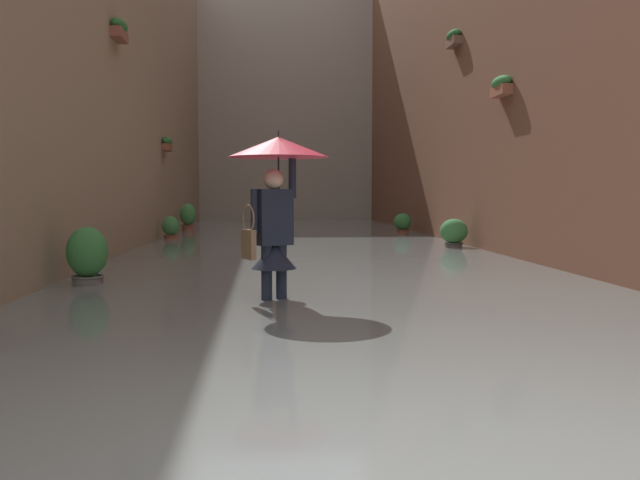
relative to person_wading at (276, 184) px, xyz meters
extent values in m
plane|color=slate|center=(-0.73, -8.01, -1.49)|extent=(63.52, 63.52, 0.00)
cube|color=slate|center=(-0.73, -8.01, -1.38)|extent=(7.98, 31.41, 0.22)
cube|color=#9E563D|center=(-4.23, -4.87, 1.76)|extent=(0.20, 0.70, 0.18)
ellipsoid|color=#387F3D|center=(-4.23, -4.87, 1.92)|extent=(0.28, 0.76, 0.24)
cube|color=brown|center=(-4.23, -8.12, 3.35)|extent=(0.20, 0.70, 0.18)
ellipsoid|color=#2D7033|center=(-4.23, -8.12, 3.51)|extent=(0.28, 0.76, 0.24)
cube|color=gray|center=(3.76, -8.01, 3.27)|extent=(1.80, 29.41, 9.53)
cube|color=brown|center=(2.76, -5.32, 2.75)|extent=(0.20, 0.70, 0.18)
ellipsoid|color=#2D7033|center=(2.76, -5.32, 2.91)|extent=(0.28, 0.76, 0.24)
cube|color=brown|center=(2.76, -11.09, 1.10)|extent=(0.20, 0.70, 0.18)
ellipsoid|color=#2D7033|center=(2.76, -11.09, 1.26)|extent=(0.28, 0.76, 0.24)
cube|color=#A89989|center=(-0.73, -21.61, 3.63)|extent=(10.78, 1.80, 10.25)
cube|color=#2D2319|center=(0.11, 0.05, -1.44)|extent=(0.20, 0.26, 0.10)
cylinder|color=#1E2333|center=(0.11, 0.05, -1.03)|extent=(0.16, 0.16, 0.72)
cube|color=#2D2319|center=(-0.05, -0.02, -1.44)|extent=(0.20, 0.26, 0.10)
cylinder|color=#1E2333|center=(-0.05, -0.02, -1.03)|extent=(0.16, 0.16, 0.72)
cube|color=#1E2333|center=(0.03, 0.01, -0.37)|extent=(0.44, 0.36, 0.61)
cone|color=#1E2333|center=(0.03, 0.01, -0.79)|extent=(0.66, 0.66, 0.28)
sphere|color=#DBB293|center=(0.03, 0.01, 0.05)|extent=(0.22, 0.22, 0.22)
cylinder|color=#1E2333|center=(-0.18, -0.08, 0.06)|extent=(0.11, 0.11, 0.44)
cylinder|color=#1E2333|center=(0.24, 0.11, -0.30)|extent=(0.11, 0.11, 0.48)
cylinder|color=black|center=(-0.03, -0.01, 0.17)|extent=(0.02, 0.02, 0.46)
cone|color=red|center=(-0.03, -0.01, 0.40)|extent=(1.11, 1.11, 0.22)
cylinder|color=black|center=(-0.03, -0.01, 0.54)|extent=(0.01, 0.01, 0.08)
cube|color=#8C6B4C|center=(0.30, 0.16, -0.65)|extent=(0.17, 0.28, 0.32)
torus|color=#8C6B4C|center=(0.30, 0.16, -0.37)|extent=(0.14, 0.28, 0.30)
cylinder|color=#66605B|center=(2.41, -1.42, -1.34)|extent=(0.37, 0.37, 0.31)
torus|color=#56524E|center=(2.41, -1.42, -1.18)|extent=(0.41, 0.41, 0.04)
ellipsoid|color=#387F3D|center=(2.41, -1.42, -0.86)|extent=(0.52, 0.52, 0.65)
cylinder|color=#66605B|center=(-3.92, -6.80, -1.35)|extent=(0.37, 0.37, 0.29)
torus|color=#56524E|center=(-3.92, -6.80, -1.20)|extent=(0.41, 0.41, 0.04)
ellipsoid|color=#428947|center=(-3.92, -6.80, -0.94)|extent=(0.59, 0.59, 0.53)
cylinder|color=brown|center=(-3.78, -11.55, -1.33)|extent=(0.34, 0.34, 0.32)
torus|color=brown|center=(-3.78, -11.55, -1.17)|extent=(0.37, 0.37, 0.04)
ellipsoid|color=#387F3D|center=(-3.78, -11.55, -0.94)|extent=(0.50, 0.50, 0.47)
cylinder|color=brown|center=(2.48, -13.32, -1.30)|extent=(0.39, 0.39, 0.39)
torus|color=brown|center=(2.48, -13.32, -1.10)|extent=(0.42, 0.42, 0.04)
ellipsoid|color=#428947|center=(2.48, -13.32, -0.77)|extent=(0.49, 0.49, 0.66)
cylinder|color=#9E563D|center=(2.51, -9.80, -1.34)|extent=(0.33, 0.33, 0.30)
torus|color=brown|center=(2.51, -9.80, -1.19)|extent=(0.37, 0.37, 0.04)
ellipsoid|color=#428947|center=(2.51, -9.80, -0.95)|extent=(0.43, 0.43, 0.49)
camera|label=1|loc=(0.11, 7.41, -0.09)|focal=37.87mm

